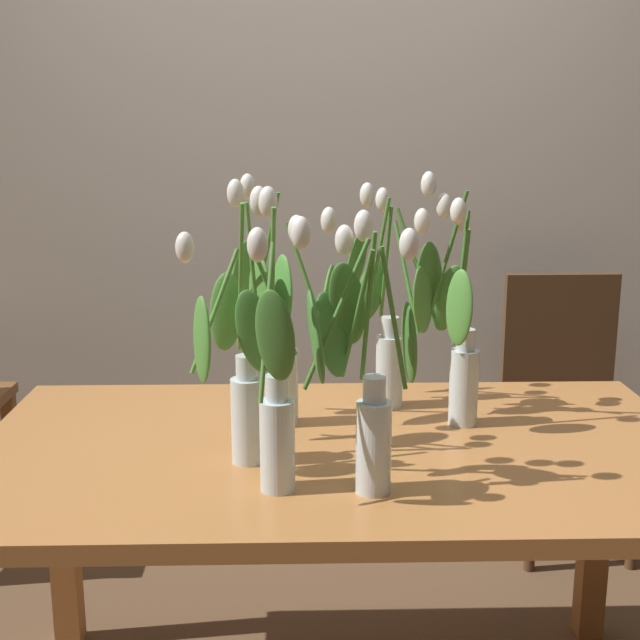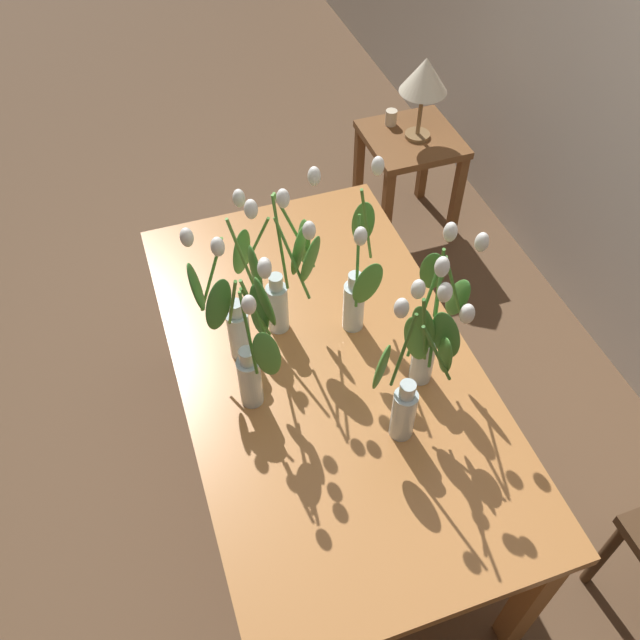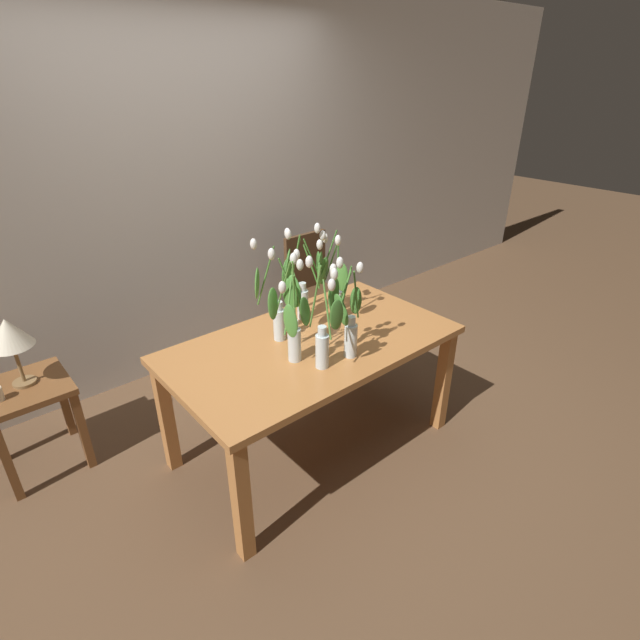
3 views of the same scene
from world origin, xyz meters
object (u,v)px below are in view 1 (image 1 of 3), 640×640
Objects in this scene: tulip_vase_1 at (246,354)px; dining_chair at (565,394)px; dining_table at (339,482)px; tulip_vase_2 at (363,377)px; tulip_vase_3 at (394,316)px; tulip_vase_0 at (284,347)px; tulip_vase_4 at (273,400)px; tulip_vase_5 at (456,340)px.

tulip_vase_1 reaches higher than dining_chair.
tulip_vase_2 is at bearing -81.81° from dining_table.
tulip_vase_3 is (0.11, 0.49, 0.01)m from tulip_vase_2.
dining_table is at bearing -119.61° from tulip_vase_3.
tulip_vase_1 is at bearing -136.01° from tulip_vase_3.
tulip_vase_0 reaches higher than dining_chair.
tulip_vase_1 is 1.00× the size of tulip_vase_4.
tulip_vase_0 is 0.30m from tulip_vase_3.
tulip_vase_1 is 1.55m from dining_chair.
tulip_vase_0 reaches higher than tulip_vase_1.
tulip_vase_1 is 0.62× the size of dining_chair.
tulip_vase_5 is at bearing 23.90° from tulip_vase_1.
tulip_vase_0 is (-0.12, 0.14, 0.28)m from dining_table.
dining_table is 2.89× the size of tulip_vase_3.
tulip_vase_5 is (0.28, 0.14, 0.29)m from dining_table.
tulip_vase_0 is at bearing -138.26° from dining_chair.
tulip_vase_0 is 1.09× the size of tulip_vase_2.
tulip_vase_0 is 0.23m from tulip_vase_1.
tulip_vase_0 is at bearing -156.38° from tulip_vase_3.
tulip_vase_0 reaches higher than tulip_vase_3.
tulip_vase_3 reaches higher than dining_table.
tulip_vase_1 is 1.04× the size of tulip_vase_3.
tulip_vase_2 is 0.57× the size of dining_chair.
dining_table is 0.38m from tulip_vase_1.
dining_table is 2.76× the size of tulip_vase_0.
tulip_vase_4 is (-0.14, -0.24, 0.27)m from dining_table.
tulip_vase_5 reaches higher than tulip_vase_1.
tulip_vase_5 reaches higher than tulip_vase_2.
tulip_vase_3 is at bearing 137.31° from tulip_vase_5.
dining_chair is at bearing 56.86° from tulip_vase_2.
tulip_vase_4 is at bearing -69.91° from tulip_vase_1.
tulip_vase_3 is 0.96× the size of tulip_vase_4.
tulip_vase_4 is at bearing -128.20° from dining_chair.
tulip_vase_5 is at bearing 26.29° from dining_table.
tulip_vase_4 is at bearing -177.89° from tulip_vase_2.
tulip_vase_3 is at bearing 43.99° from tulip_vase_1.
tulip_vase_5 is at bearing -42.69° from tulip_vase_3.
tulip_vase_5 is at bearing -122.99° from dining_chair.
tulip_vase_4 is at bearing -92.30° from tulip_vase_0.
tulip_vase_5 is 0.63× the size of dining_chair.
tulip_vase_5 is (0.40, -0.00, 0.02)m from tulip_vase_0.
tulip_vase_3 is at bearing 76.99° from tulip_vase_2.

